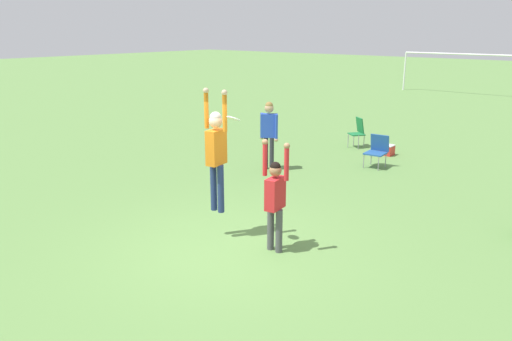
{
  "coord_description": "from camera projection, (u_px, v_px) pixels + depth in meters",
  "views": [
    {
      "loc": [
        5.55,
        -5.94,
        3.75
      ],
      "look_at": [
        0.1,
        0.64,
        1.3
      ],
      "focal_mm": 35.0,
      "sensor_mm": 36.0,
      "label": 1
    }
  ],
  "objects": [
    {
      "name": "cooler_box",
      "position": [
        386.0,
        150.0,
        15.25
      ],
      "size": [
        0.42,
        0.35,
        0.32
      ],
      "color": "red",
      "rests_on": "ground_plane"
    },
    {
      "name": "person_spectator_near",
      "position": [
        269.0,
        128.0,
        13.42
      ],
      "size": [
        0.6,
        0.41,
        1.86
      ],
      "rotation": [
        0.0,
        0.0,
        0.58
      ],
      "color": "#2D2D38",
      "rests_on": "ground_plane"
    },
    {
      "name": "ground_plane",
      "position": [
        228.0,
        248.0,
        8.83
      ],
      "size": [
        120.0,
        120.0,
        0.0
      ],
      "primitive_type": "plane",
      "color": "#608C47"
    },
    {
      "name": "frisbee",
      "position": [
        233.0,
        119.0,
        8.31
      ],
      "size": [
        0.24,
        0.22,
        0.11
      ],
      "color": "white"
    },
    {
      "name": "camping_chair_1",
      "position": [
        377.0,
        149.0,
        13.85
      ],
      "size": [
        0.57,
        0.61,
        0.9
      ],
      "rotation": [
        0.0,
        0.0,
        3.23
      ],
      "color": "gray",
      "rests_on": "ground_plane"
    },
    {
      "name": "person_defending",
      "position": [
        275.0,
        195.0,
        8.44
      ],
      "size": [
        0.56,
        0.43,
        1.96
      ],
      "rotation": [
        0.0,
        0.0,
        -1.43
      ],
      "color": "#4C4C51",
      "rests_on": "ground_plane"
    },
    {
      "name": "person_jumping",
      "position": [
        216.0,
        147.0,
        8.86
      ],
      "size": [
        0.55,
        0.42,
        2.24
      ],
      "rotation": [
        0.0,
        0.0,
        1.72
      ],
      "color": "navy",
      "rests_on": "ground_plane"
    },
    {
      "name": "soccer_goal",
      "position": [
        464.0,
        62.0,
        28.68
      ],
      "size": [
        7.1,
        0.1,
        2.35
      ],
      "color": "white",
      "rests_on": "ground_plane"
    },
    {
      "name": "camping_chair_2",
      "position": [
        358.0,
        130.0,
        16.17
      ],
      "size": [
        0.62,
        0.69,
        0.96
      ],
      "rotation": [
        0.0,
        0.0,
        2.51
      ],
      "color": "gray",
      "rests_on": "ground_plane"
    }
  ]
}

